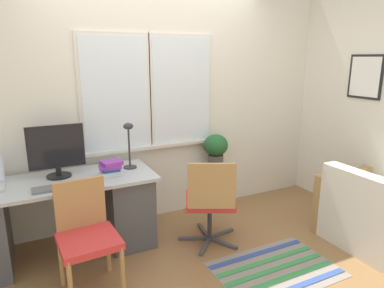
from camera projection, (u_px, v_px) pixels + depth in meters
name	position (u px, v px, depth m)	size (l,w,h in m)	color
ground_plane	(184.00, 244.00, 3.37)	(14.00, 14.00, 0.00)	olive
wall_back_with_window	(154.00, 99.00, 3.69)	(9.00, 0.12, 2.70)	white
wall_right_with_picture	(351.00, 96.00, 3.96)	(0.08, 9.00, 2.70)	white
desk	(61.00, 216.00, 3.10)	(1.72, 0.67, 0.72)	#B2B7BC
monitor	(57.00, 151.00, 3.07)	(0.49, 0.22, 0.48)	black
keyboard	(59.00, 187.00, 2.85)	(0.43, 0.14, 0.02)	slate
mouse	(94.00, 180.00, 2.98)	(0.04, 0.07, 0.04)	slate
desk_lamp	(129.00, 138.00, 3.31)	(0.13, 0.13, 0.45)	#2D2D33
book_stack	(111.00, 168.00, 3.14)	(0.22, 0.18, 0.14)	white
desk_chair_wooden	(87.00, 233.00, 2.64)	(0.46, 0.47, 0.85)	#B2844C
office_chair_swivel	(210.00, 200.00, 3.26)	(0.62, 0.64, 0.88)	#47474C
plant_stand	(215.00, 171.00, 4.03)	(0.22, 0.22, 0.57)	#333338
potted_plant	(216.00, 147.00, 3.96)	(0.28, 0.28, 0.36)	#514C47
floor_rug_striped	(276.00, 269.00, 2.96)	(1.04, 0.72, 0.01)	gray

